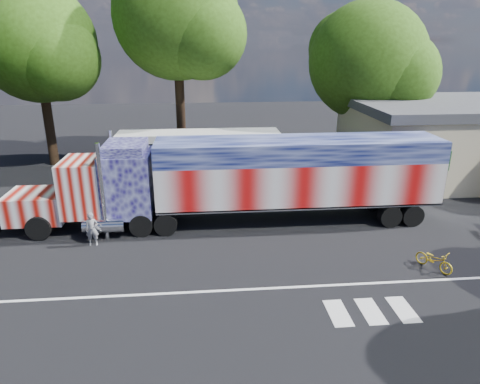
{
  "coord_description": "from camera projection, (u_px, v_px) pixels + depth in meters",
  "views": [
    {
      "loc": [
        -1.84,
        -17.31,
        9.16
      ],
      "look_at": [
        0.0,
        3.0,
        1.9
      ],
      "focal_mm": 32.0,
      "sensor_mm": 36.0,
      "label": 1
    }
  ],
  "objects": [
    {
      "name": "ground",
      "position": [
        246.0,
        253.0,
        19.47
      ],
      "size": [
        100.0,
        100.0,
        0.0
      ],
      "primitive_type": "plane",
      "color": "black"
    },
    {
      "name": "lane_markings",
      "position": [
        301.0,
        298.0,
        16.07
      ],
      "size": [
        30.0,
        2.67,
        0.01
      ],
      "color": "silver",
      "rests_on": "ground"
    },
    {
      "name": "semi_truck",
      "position": [
        245.0,
        178.0,
        21.99
      ],
      "size": [
        22.4,
        3.54,
        4.77
      ],
      "color": "black",
      "rests_on": "ground"
    },
    {
      "name": "coach_bus",
      "position": [
        199.0,
        154.0,
        29.78
      ],
      "size": [
        11.11,
        2.59,
        3.23
      ],
      "color": "silver",
      "rests_on": "ground"
    },
    {
      "name": "woman",
      "position": [
        92.0,
        229.0,
        20.0
      ],
      "size": [
        0.62,
        0.44,
        1.61
      ],
      "primitive_type": "imported",
      "rotation": [
        0.0,
        0.0,
        0.09
      ],
      "color": "slate",
      "rests_on": "ground"
    },
    {
      "name": "bicycle",
      "position": [
        434.0,
        260.0,
        17.98
      ],
      "size": [
        1.35,
        1.73,
        0.87
      ],
      "primitive_type": "imported",
      "rotation": [
        0.0,
        0.0,
        0.54
      ],
      "color": "gold",
      "rests_on": "ground"
    },
    {
      "name": "tree_ne_a",
      "position": [
        370.0,
        62.0,
        32.56
      ],
      "size": [
        9.36,
        8.91,
        12.11
      ],
      "color": "black",
      "rests_on": "ground"
    },
    {
      "name": "tree_n_mid",
      "position": [
        178.0,
        17.0,
        30.61
      ],
      "size": [
        9.51,
        9.05,
        15.33
      ],
      "color": "black",
      "rests_on": "ground"
    },
    {
      "name": "tree_nw_a",
      "position": [
        39.0,
        44.0,
        30.47
      ],
      "size": [
        8.8,
        8.38,
        13.15
      ],
      "color": "black",
      "rests_on": "ground"
    }
  ]
}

